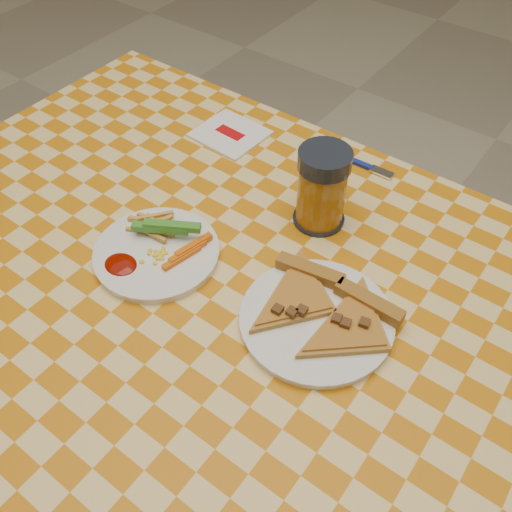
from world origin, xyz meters
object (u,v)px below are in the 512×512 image
at_px(plate_left, 157,254).
at_px(plate_right, 316,321).
at_px(table, 227,314).
at_px(drink_glass, 322,189).

height_order(plate_left, plate_right, same).
distance_m(table, plate_left, 0.15).
bearing_deg(plate_left, drink_glass, 54.46).
xyz_separation_m(table, plate_left, (-0.12, -0.02, 0.08)).
bearing_deg(plate_right, plate_left, -171.52).
distance_m(table, drink_glass, 0.26).
bearing_deg(plate_right, drink_glass, 121.43).
height_order(table, plate_right, plate_right).
distance_m(plate_left, plate_right, 0.28).
xyz_separation_m(plate_right, drink_glass, (-0.11, 0.19, 0.06)).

